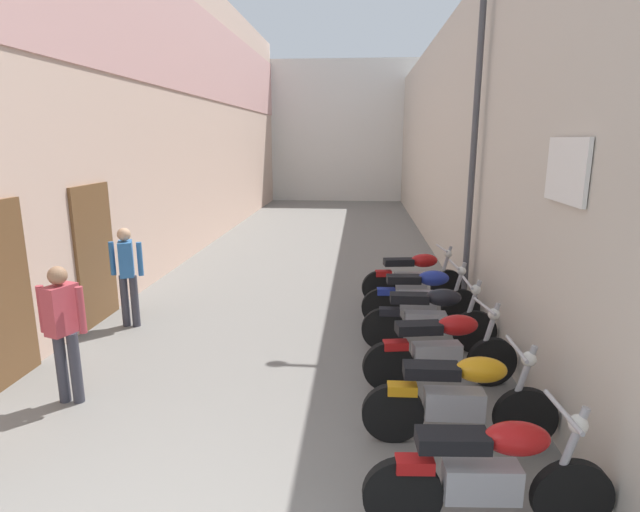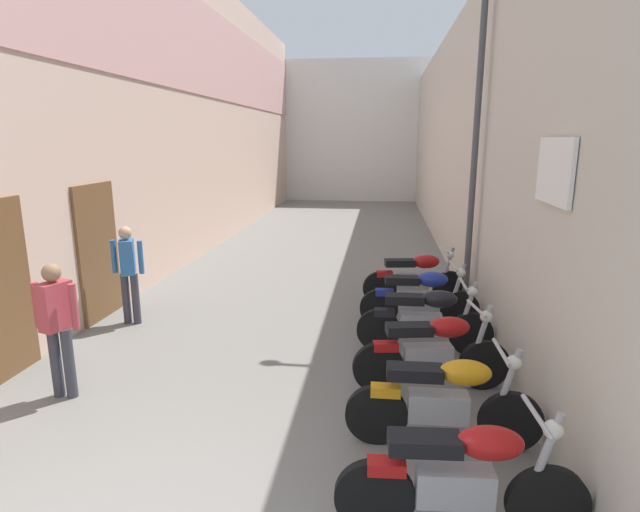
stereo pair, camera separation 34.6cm
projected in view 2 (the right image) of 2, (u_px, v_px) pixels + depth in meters
name	position (u px, v px, depth m)	size (l,w,h in m)	color
ground_plane	(314.00, 270.00, 11.41)	(38.20, 38.20, 0.00)	slate
building_left	(197.00, 112.00, 12.87)	(0.45, 22.20, 7.05)	beige
building_right	(456.00, 144.00, 12.33)	(0.45, 22.20, 5.54)	beige
building_far_end	(352.00, 132.00, 24.31)	(9.11, 2.00, 6.42)	silver
motorcycle_nearest	(463.00, 476.00, 3.65)	(1.85, 0.58, 1.04)	black
motorcycle_second	(445.00, 399.00, 4.74)	(1.85, 0.58, 1.04)	black
motorcycle_third	(433.00, 350.00, 5.84)	(1.84, 0.58, 1.04)	black
motorcycle_fourth	(425.00, 318.00, 6.88)	(1.85, 0.58, 1.04)	black
motorcycle_fifth	(420.00, 297.00, 7.82)	(1.85, 0.58, 1.04)	black
motorcycle_sixth	(416.00, 277.00, 8.93)	(1.84, 0.58, 1.04)	black
pedestrian_mid_alley	(57.00, 321.00, 5.60)	(0.52, 0.39, 1.57)	#383842
pedestrian_further_down	(128.00, 268.00, 7.90)	(0.52, 0.39, 1.57)	#383842
street_lamp	(471.00, 133.00, 7.83)	(0.79, 0.18, 5.13)	#47474C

